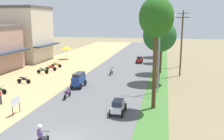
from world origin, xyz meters
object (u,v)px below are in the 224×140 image
Objects in this scene: median_tree_second at (160,36)px; parked_motorbike_third at (24,79)px; car_van_blue at (79,79)px; car_sedan_red at (139,59)px; motorbike_foreground_rider at (41,137)px; pedestrian_on_shoulder at (0,95)px; car_sedan_white at (118,106)px; motorbike_ahead_third at (111,71)px; streetlamp_mid at (163,36)px; streetlamp_near at (159,48)px; parked_motorbike_fourth at (43,70)px; parked_motorbike_fifth at (51,68)px; parked_motorbike_sixth at (56,64)px; motorbike_ahead_second at (67,93)px; utility_pole_far at (182,38)px; utility_pole_near at (181,44)px; street_signboard at (16,102)px; median_tree_fifth at (162,26)px; median_tree_third at (162,30)px; median_tree_fourth at (161,34)px; median_tree_nearest at (156,19)px; vendor_umbrella at (66,48)px.

parked_motorbike_third is at bearing -166.32° from median_tree_second.
car_van_blue is 18.47m from car_sedan_red.
pedestrian_on_shoulder is at bearing 138.55° from motorbike_foreground_rider.
motorbike_foreground_rider is (-3.45, -6.73, 0.11)m from car_sedan_white.
streetlamp_mid is at bearing 73.17° from motorbike_ahead_third.
streetlamp_near is 15.74m from motorbike_foreground_rider.
parked_motorbike_fourth is 0.25× the size of streetlamp_mid.
parked_motorbike_fifth is 0.25× the size of streetlamp_mid.
streetlamp_mid is at bearing 48.58° from parked_motorbike_sixth.
parked_motorbike_third is at bearing 105.30° from pedestrian_on_shoulder.
parked_motorbike_fifth is 18.72m from streetlamp_near.
streetlamp_mid reaches higher than car_sedan_white.
streetlamp_mid is 3.14× the size of car_sedan_white.
streetlamp_mid is 2.95× the size of car_van_blue.
parked_motorbike_third is at bearing 149.29° from motorbike_ahead_second.
parked_motorbike_fourth is at bearing -172.03° from motorbike_ahead_third.
motorbike_ahead_second is at bearing -52.18° from parked_motorbike_fourth.
motorbike_foreground_rider is at bearing -108.11° from utility_pole_far.
utility_pole_near is 0.93× the size of utility_pole_far.
utility_pole_far is (19.51, 7.64, 4.24)m from parked_motorbike_fifth.
utility_pole_far reaches higher than median_tree_second.
parked_motorbike_sixth is 20.44m from street_signboard.
median_tree_fifth is 1.00× the size of utility_pole_near.
streetlamp_near is at bearing -78.00° from car_sedan_red.
median_tree_third is 1.11× the size of streetlamp_mid.
median_tree_fourth is at bearing 83.83° from car_sedan_white.
parked_motorbike_third is 17.36m from median_tree_second.
median_tree_nearest is at bearing 36.00° from car_sedan_white.
streetlamp_near is (11.24, 8.95, 3.72)m from street_signboard.
parked_motorbike_fifth is 11.25m from vendor_umbrella.
streetlamp_mid is at bearing 88.74° from median_tree_fourth.
median_tree_second is 8.99m from motorbike_ahead_third.
median_tree_fifth is 0.93× the size of utility_pole_far.
car_sedan_white is at bearing -44.07° from parked_motorbike_fourth.
median_tree_nearest is at bearing 19.59° from street_signboard.
streetlamp_mid is (16.54, 23.54, 3.64)m from parked_motorbike_fourth.
parked_motorbike_sixth is 17.61m from median_tree_third.
median_tree_nearest is at bearing -99.34° from utility_pole_far.
utility_pole_far reaches higher than parked_motorbike_sixth.
parked_motorbike_sixth is 13.11m from car_van_blue.
pedestrian_on_shoulder reaches higher than parked_motorbike_fifth.
median_tree_nearest is at bearing -90.34° from streetlamp_mid.
street_signboard is 0.18× the size of median_tree_fifth.
median_tree_fourth is at bearing 61.52° from pedestrian_on_shoulder.
street_signboard is (5.30, -14.98, 0.55)m from parked_motorbike_fourth.
car_sedan_red is at bearing 98.92° from median_tree_nearest.
streetlamp_near is (0.25, -25.96, -1.52)m from median_tree_fifth.
median_tree_nearest is at bearing -6.67° from motorbike_ahead_second.
parked_motorbike_fifth is (-0.12, 7.79, 0.00)m from parked_motorbike_third.
streetlamp_near reaches higher than vendor_umbrella.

